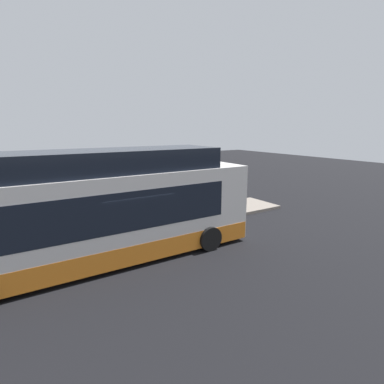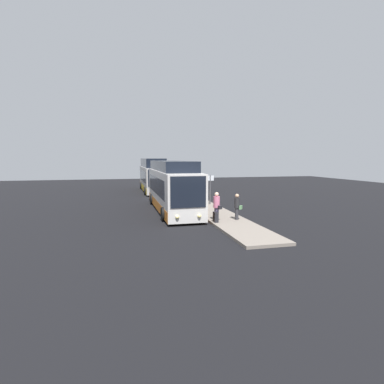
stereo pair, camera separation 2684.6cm
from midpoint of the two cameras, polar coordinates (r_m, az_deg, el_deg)
The scene contains 7 objects.
ground at distance 12.57m, azimuth -80.83°, elevation -19.32°, with size 80.00×80.00×0.00m, color black.
platform at distance 14.37m, azimuth -72.18°, elevation -14.36°, with size 20.00×2.58×0.16m.
bus_lead at distance 13.07m, azimuth -85.90°, elevation -11.08°, with size 11.77×2.85×3.99m.
passenger_boarding at distance 12.20m, azimuth -55.99°, elevation -9.35°, with size 0.55×0.58×1.72m.
passenger_waiting at distance 11.08m, azimuth -59.41°, elevation -11.41°, with size 0.68×0.59×1.85m.
suitcase at distance 10.85m, azimuth -56.75°, elevation -15.07°, with size 0.45×0.25×0.90m.
sign_post at distance 16.33m, azimuth -78.57°, elevation -7.24°, with size 0.10×0.66×2.58m.
Camera 1 is at (-3.67, -10.17, 4.73)m, focal length 28.00 mm.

